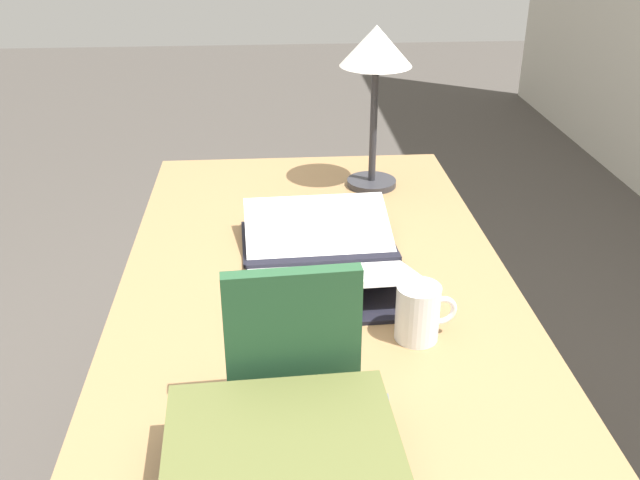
{
  "coord_description": "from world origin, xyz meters",
  "views": [
    {
      "loc": [
        1.18,
        -0.08,
        1.44
      ],
      "look_at": [
        -0.05,
        0.01,
        0.82
      ],
      "focal_mm": 40.0,
      "sensor_mm": 36.0,
      "label": 1
    }
  ],
  "objects_px": {
    "book_standing_upright": "(293,342)",
    "coffee_mug": "(419,312)",
    "book_stack_tall": "(282,457)",
    "open_book": "(324,257)",
    "reading_lamp": "(376,60)"
  },
  "relations": [
    {
      "from": "book_standing_upright",
      "to": "coffee_mug",
      "type": "xyz_separation_m",
      "value": [
        -0.17,
        0.22,
        -0.07
      ]
    },
    {
      "from": "open_book",
      "to": "coffee_mug",
      "type": "height_order",
      "value": "coffee_mug"
    },
    {
      "from": "book_stack_tall",
      "to": "coffee_mug",
      "type": "distance_m",
      "value": 0.4
    },
    {
      "from": "book_standing_upright",
      "to": "reading_lamp",
      "type": "relative_size",
      "value": 0.58
    },
    {
      "from": "reading_lamp",
      "to": "book_standing_upright",
      "type": "bearing_deg",
      "value": -15.36
    },
    {
      "from": "open_book",
      "to": "book_stack_tall",
      "type": "xyz_separation_m",
      "value": [
        0.58,
        -0.1,
        0.03
      ]
    },
    {
      "from": "open_book",
      "to": "book_standing_upright",
      "type": "xyz_separation_m",
      "value": [
        0.43,
        -0.08,
        0.09
      ]
    },
    {
      "from": "open_book",
      "to": "book_standing_upright",
      "type": "bearing_deg",
      "value": -12.88
    },
    {
      "from": "open_book",
      "to": "book_stack_tall",
      "type": "bearing_deg",
      "value": -12.26
    },
    {
      "from": "book_standing_upright",
      "to": "coffee_mug",
      "type": "distance_m",
      "value": 0.28
    },
    {
      "from": "open_book",
      "to": "coffee_mug",
      "type": "bearing_deg",
      "value": 25.74
    },
    {
      "from": "book_stack_tall",
      "to": "reading_lamp",
      "type": "relative_size",
      "value": 0.75
    },
    {
      "from": "book_stack_tall",
      "to": "book_standing_upright",
      "type": "bearing_deg",
      "value": 172.07
    },
    {
      "from": "reading_lamp",
      "to": "coffee_mug",
      "type": "distance_m",
      "value": 0.74
    },
    {
      "from": "open_book",
      "to": "reading_lamp",
      "type": "bearing_deg",
      "value": 157.26
    }
  ]
}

